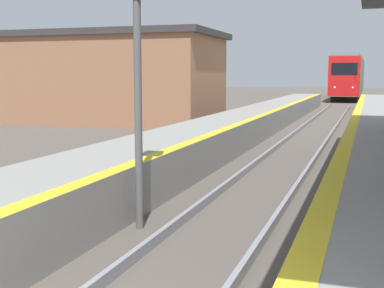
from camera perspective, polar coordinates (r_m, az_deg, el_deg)
name	(u,v)px	position (r m, az deg, el deg)	size (l,w,h in m)	color
train	(349,77)	(57.79, 16.40, 6.86)	(2.66, 21.88, 4.24)	black
signal_near	(137,27)	(8.27, -5.91, 12.34)	(0.36, 0.31, 4.47)	#595959
station_building	(107,77)	(27.74, -9.07, 7.02)	(11.55, 6.24, 4.50)	#9E6B4C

